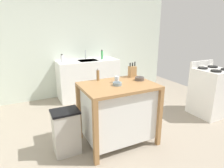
# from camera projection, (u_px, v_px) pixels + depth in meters

# --- Properties ---
(ground_plane) EXTENTS (6.30, 6.30, 0.00)m
(ground_plane) POSITION_uv_depth(u_px,v_px,m) (119.00, 146.00, 2.83)
(ground_plane) COLOR gray
(ground_plane) RESTS_ON ground
(wall_back) EXTENTS (5.30, 0.10, 2.60)m
(wall_back) POSITION_uv_depth(u_px,v_px,m) (70.00, 43.00, 4.62)
(wall_back) COLOR silver
(wall_back) RESTS_ON ground
(kitchen_island) EXTENTS (1.04, 0.74, 0.91)m
(kitchen_island) POSITION_uv_depth(u_px,v_px,m) (118.00, 110.00, 2.82)
(kitchen_island) COLOR #9E7042
(kitchen_island) RESTS_ON ground
(knife_block) EXTENTS (0.11, 0.09, 0.24)m
(knife_block) POSITION_uv_depth(u_px,v_px,m) (132.00, 71.00, 3.08)
(knife_block) COLOR #AD7F4C
(knife_block) RESTS_ON kitchen_island
(bowl_ceramic_wide) EXTENTS (0.12, 0.12, 0.04)m
(bowl_ceramic_wide) POSITION_uv_depth(u_px,v_px,m) (117.00, 84.00, 2.65)
(bowl_ceramic_wide) COLOR gray
(bowl_ceramic_wide) RESTS_ON kitchen_island
(bowl_ceramic_small) EXTENTS (0.14, 0.14, 0.05)m
(bowl_ceramic_small) POSITION_uv_depth(u_px,v_px,m) (140.00, 79.00, 2.90)
(bowl_ceramic_small) COLOR #564C47
(bowl_ceramic_small) RESTS_ON kitchen_island
(drinking_cup) EXTENTS (0.07, 0.07, 0.09)m
(drinking_cup) POSITION_uv_depth(u_px,v_px,m) (117.00, 79.00, 2.78)
(drinking_cup) COLOR silver
(drinking_cup) RESTS_ON kitchen_island
(pepper_grinder) EXTENTS (0.04, 0.04, 0.18)m
(pepper_grinder) POSITION_uv_depth(u_px,v_px,m) (98.00, 75.00, 2.87)
(pepper_grinder) COLOR olive
(pepper_grinder) RESTS_ON kitchen_island
(trash_bin) EXTENTS (0.36, 0.28, 0.63)m
(trash_bin) POSITION_uv_depth(u_px,v_px,m) (66.00, 132.00, 2.61)
(trash_bin) COLOR #B7B2A8
(trash_bin) RESTS_ON ground
(sink_counter) EXTENTS (1.44, 0.60, 0.91)m
(sink_counter) POSITION_uv_depth(u_px,v_px,m) (88.00, 79.00, 4.69)
(sink_counter) COLOR silver
(sink_counter) RESTS_ON ground
(sink_faucet) EXTENTS (0.02, 0.02, 0.22)m
(sink_faucet) POSITION_uv_depth(u_px,v_px,m) (86.00, 55.00, 4.65)
(sink_faucet) COLOR #B7BCC1
(sink_faucet) RESTS_ON sink_counter
(bottle_hand_soap) EXTENTS (0.07, 0.07, 0.19)m
(bottle_hand_soap) POSITION_uv_depth(u_px,v_px,m) (62.00, 59.00, 4.25)
(bottle_hand_soap) COLOR white
(bottle_hand_soap) RESTS_ON sink_counter
(bottle_spray_cleaner) EXTENTS (0.05, 0.05, 0.23)m
(bottle_spray_cleaner) POSITION_uv_depth(u_px,v_px,m) (102.00, 55.00, 4.67)
(bottle_spray_cleaner) COLOR green
(bottle_spray_cleaner) RESTS_ON sink_counter
(stove) EXTENTS (0.60, 0.60, 1.03)m
(stove) POSITION_uv_depth(u_px,v_px,m) (210.00, 92.00, 3.74)
(stove) COLOR white
(stove) RESTS_ON ground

